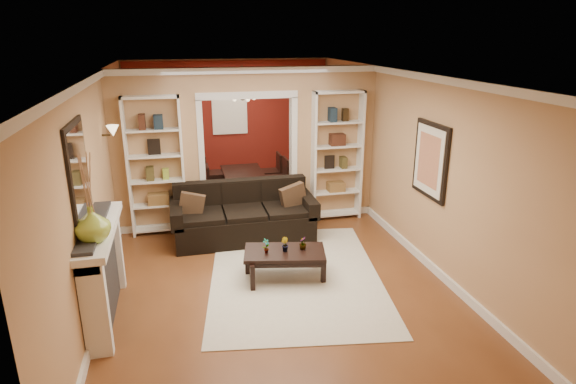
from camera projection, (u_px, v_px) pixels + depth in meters
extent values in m
plane|color=brown|center=(262.00, 248.00, 7.58)|extent=(8.00, 8.00, 0.00)
plane|color=white|center=(258.00, 72.00, 6.73)|extent=(8.00, 8.00, 0.00)
plane|color=tan|center=(230.00, 121.00, 10.86)|extent=(8.00, 0.00, 8.00)
plane|color=tan|center=(356.00, 306.00, 3.46)|extent=(8.00, 0.00, 8.00)
plane|color=tan|center=(100.00, 175.00, 6.67)|extent=(0.00, 8.00, 8.00)
plane|color=tan|center=(400.00, 157.00, 7.64)|extent=(0.00, 8.00, 8.00)
cube|color=tan|center=(248.00, 148.00, 8.27)|extent=(4.50, 0.15, 2.70)
cube|color=maroon|center=(230.00, 122.00, 10.84)|extent=(4.44, 0.04, 2.64)
cube|color=#8CA5CC|center=(230.00, 112.00, 10.73)|extent=(0.78, 0.03, 0.98)
cube|color=beige|center=(295.00, 275.00, 6.71)|extent=(2.76, 3.54, 0.01)
cube|color=black|center=(244.00, 212.00, 7.81)|extent=(2.32, 1.00, 0.91)
cube|color=brown|center=(192.00, 206.00, 7.56)|extent=(0.39, 0.16, 0.38)
cube|color=brown|center=(293.00, 198.00, 7.90)|extent=(0.44, 0.22, 0.42)
cube|color=black|center=(285.00, 265.00, 6.58)|extent=(1.18, 0.79, 0.41)
imported|color=#336626|center=(266.00, 246.00, 6.43)|extent=(0.13, 0.12, 0.20)
imported|color=#336626|center=(285.00, 244.00, 6.49)|extent=(0.12, 0.13, 0.19)
imported|color=#336626|center=(303.00, 243.00, 6.54)|extent=(0.13, 0.13, 0.18)
cube|color=white|center=(156.00, 167.00, 7.84)|extent=(0.90, 0.30, 2.30)
cube|color=white|center=(337.00, 156.00, 8.50)|extent=(0.90, 0.30, 2.30)
cube|color=white|center=(106.00, 273.00, 5.56)|extent=(0.32, 1.70, 1.16)
imported|color=#92AE38|center=(92.00, 224.00, 4.95)|extent=(0.44, 0.44, 0.38)
cube|color=silver|center=(78.00, 173.00, 5.15)|extent=(0.03, 0.95, 1.10)
cube|color=#FFE0A5|center=(109.00, 133.00, 7.05)|extent=(0.18, 0.18, 0.22)
cube|color=black|center=(430.00, 160.00, 6.64)|extent=(0.04, 0.85, 1.05)
imported|color=black|center=(245.00, 185.00, 9.89)|extent=(1.46, 0.81, 0.51)
cube|color=black|center=(220.00, 184.00, 9.45)|extent=(0.50, 0.50, 0.82)
cube|color=black|center=(274.00, 179.00, 9.68)|extent=(0.56, 0.56, 0.88)
cube|color=black|center=(217.00, 174.00, 9.99)|extent=(0.48, 0.48, 0.90)
cube|color=black|center=(269.00, 172.00, 10.24)|extent=(0.49, 0.49, 0.83)
cube|color=#332817|center=(236.00, 98.00, 9.44)|extent=(0.50, 0.50, 0.30)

